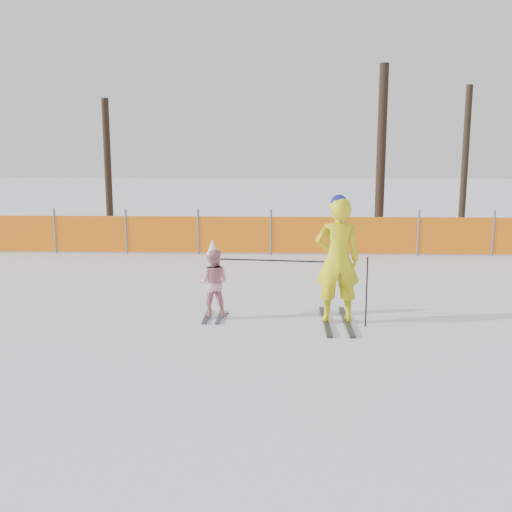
# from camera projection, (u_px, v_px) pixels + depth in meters

# --- Properties ---
(ground) EXTENTS (120.00, 120.00, 0.00)m
(ground) POSITION_uv_depth(u_px,v_px,m) (255.00, 321.00, 9.40)
(ground) COLOR white
(ground) RESTS_ON ground
(adult) EXTENTS (0.76, 1.66, 2.09)m
(adult) POSITION_uv_depth(u_px,v_px,m) (337.00, 260.00, 9.13)
(adult) COLOR black
(adult) RESTS_ON ground
(child) EXTENTS (0.58, 0.85, 1.33)m
(child) POSITION_uv_depth(u_px,v_px,m) (213.00, 282.00, 9.50)
(child) COLOR black
(child) RESTS_ON ground
(ski_poles) EXTENTS (2.38, 0.43, 1.13)m
(ski_poles) POSITION_uv_depth(u_px,v_px,m) (309.00, 272.00, 9.17)
(ski_poles) COLOR black
(ski_poles) RESTS_ON ground
(safety_fence) EXTENTS (16.67, 0.06, 1.25)m
(safety_fence) POSITION_uv_depth(u_px,v_px,m) (209.00, 234.00, 15.67)
(safety_fence) COLOR #595960
(safety_fence) RESTS_ON ground
(tree_trunks) EXTENTS (12.98, 1.67, 5.65)m
(tree_trunks) POSITION_uv_depth(u_px,v_px,m) (320.00, 158.00, 19.67)
(tree_trunks) COLOR black
(tree_trunks) RESTS_ON ground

